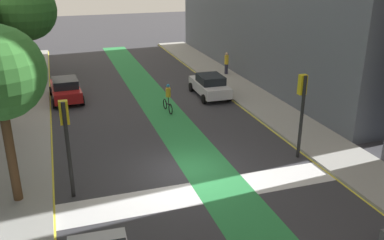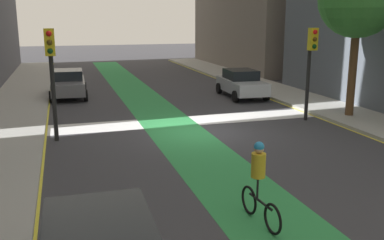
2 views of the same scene
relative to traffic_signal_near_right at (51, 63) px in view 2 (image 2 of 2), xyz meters
The scene contains 11 objects.
ground_plane 6.26m from the traffic_signal_near_right, behind, with size 120.00×120.00×0.00m, color #38383D.
bike_lane_paint 5.48m from the traffic_signal_near_right, behind, with size 2.40×60.00×0.01m, color #2D8C47.
crosswalk_band 6.51m from the traffic_signal_near_right, 162.15° to the right, with size 12.00×1.80×0.01m, color silver.
sidewalk_left 13.35m from the traffic_signal_near_right, behind, with size 3.00×60.00×0.15m, color #9E9E99.
curb_stripe_left 11.90m from the traffic_signal_near_right, behind, with size 0.16×60.00×0.01m, color yellow.
curb_stripe_right 2.93m from the traffic_signal_near_right, 25.20° to the left, with size 0.16×60.00×0.01m, color yellow.
traffic_signal_near_right is the anchor object (origin of this frame).
traffic_signal_near_left 10.73m from the traffic_signal_near_right, behind, with size 0.35×0.52×4.07m.
car_grey_right_near 9.76m from the traffic_signal_near_right, 94.00° to the right, with size 2.13×4.25×1.57m.
car_silver_left_near 12.47m from the traffic_signal_near_right, 146.67° to the right, with size 2.18×4.28×1.57m.
cyclist_in_lane 9.44m from the traffic_signal_near_right, 118.18° to the left, with size 0.32×1.73×1.86m.
Camera 2 is at (5.20, 16.16, 4.47)m, focal length 40.74 mm.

